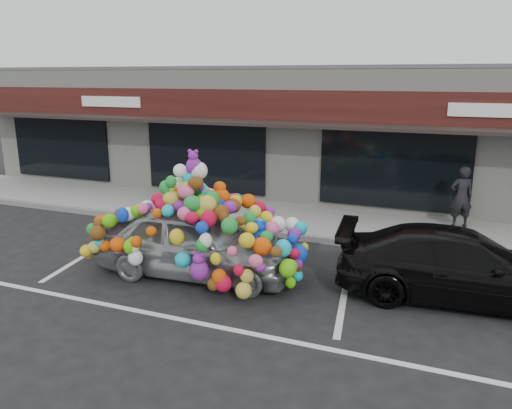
% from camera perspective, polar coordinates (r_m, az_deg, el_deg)
% --- Properties ---
extents(ground, '(90.00, 90.00, 0.00)m').
position_cam_1_polar(ground, '(10.83, -4.77, -7.29)').
color(ground, black).
rests_on(ground, ground).
extents(shop_building, '(24.00, 7.20, 4.31)m').
position_cam_1_polar(shop_building, '(18.09, 7.15, 8.54)').
color(shop_building, beige).
rests_on(shop_building, ground).
extents(sidewalk, '(26.00, 3.00, 0.15)m').
position_cam_1_polar(sidewalk, '(14.30, 2.35, -1.48)').
color(sidewalk, gray).
rests_on(sidewalk, ground).
extents(kerb, '(26.00, 0.18, 0.16)m').
position_cam_1_polar(kerb, '(12.95, 0.14, -3.18)').
color(kerb, slate).
rests_on(kerb, ground).
extents(parking_stripe_left, '(0.73, 4.37, 0.01)m').
position_cam_1_polar(parking_stripe_left, '(12.65, -17.50, -4.65)').
color(parking_stripe_left, silver).
rests_on(parking_stripe_left, ground).
extents(parking_stripe_mid, '(0.73, 4.37, 0.01)m').
position_cam_1_polar(parking_stripe_mid, '(10.16, 10.23, -8.96)').
color(parking_stripe_mid, silver).
rests_on(parking_stripe_mid, ground).
extents(lane_line, '(14.00, 0.12, 0.01)m').
position_cam_1_polar(lane_line, '(8.19, 0.84, -14.79)').
color(lane_line, silver).
rests_on(lane_line, ground).
extents(toy_car, '(3.03, 4.58, 2.60)m').
position_cam_1_polar(toy_car, '(10.25, -6.82, -3.37)').
color(toy_car, gray).
rests_on(toy_car, ground).
extents(black_sedan, '(2.24, 4.62, 1.30)m').
position_cam_1_polar(black_sedan, '(9.91, 22.34, -6.47)').
color(black_sedan, black).
rests_on(black_sedan, ground).
extents(pedestrian_a, '(0.69, 0.57, 1.61)m').
position_cam_1_polar(pedestrian_a, '(14.02, 22.41, 0.82)').
color(pedestrian_a, '#222328').
rests_on(pedestrian_a, sidewalk).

